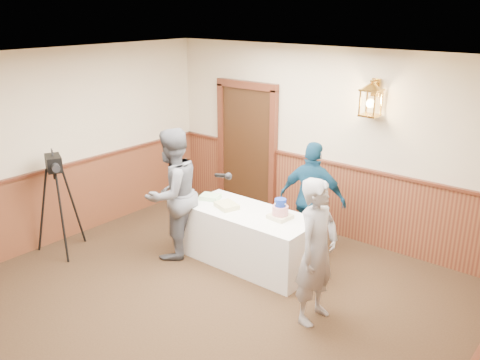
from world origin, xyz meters
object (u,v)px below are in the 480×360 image
at_px(tv_camera_rig, 59,210).
at_px(sheet_cake_yellow, 227,205).
at_px(sheet_cake_green, 210,197).
at_px(interviewer, 172,194).
at_px(assistant_p, 312,199).
at_px(display_table, 249,238).
at_px(baker, 317,252).
at_px(tiered_cake, 280,211).

bearing_deg(tv_camera_rig, sheet_cake_yellow, 59.27).
bearing_deg(sheet_cake_green, interviewer, -116.36).
distance_m(interviewer, assistant_p, 1.92).
relative_size(sheet_cake_yellow, tv_camera_rig, 0.22).
height_order(interviewer, assistant_p, interviewer).
bearing_deg(interviewer, tv_camera_rig, -55.00).
xyz_separation_m(display_table, assistant_p, (0.48, 0.79, 0.43)).
bearing_deg(display_table, baker, -22.44).
distance_m(tiered_cake, sheet_cake_green, 1.16).
bearing_deg(assistant_p, tiered_cake, 75.25).
xyz_separation_m(sheet_cake_yellow, tv_camera_rig, (-1.94, -1.33, -0.14)).
relative_size(tiered_cake, tv_camera_rig, 0.20).
distance_m(sheet_cake_green, tv_camera_rig, 2.11).
bearing_deg(baker, display_table, 68.60).
xyz_separation_m(tiered_cake, tv_camera_rig, (-2.71, -1.48, -0.22)).
height_order(tiered_cake, assistant_p, assistant_p).
bearing_deg(sheet_cake_green, sheet_cake_yellow, -14.53).
height_order(display_table, tiered_cake, tiered_cake).
height_order(tiered_cake, baker, baker).
bearing_deg(display_table, tv_camera_rig, -148.25).
bearing_deg(tiered_cake, sheet_cake_yellow, -168.43).
bearing_deg(assistant_p, baker, 111.92).
bearing_deg(sheet_cake_green, tv_camera_rig, -137.41).
distance_m(assistant_p, tv_camera_rig, 3.53).
xyz_separation_m(sheet_cake_green, interviewer, (-0.24, -0.49, 0.13)).
relative_size(sheet_cake_yellow, interviewer, 0.17).
height_order(sheet_cake_yellow, interviewer, interviewer).
distance_m(sheet_cake_yellow, sheet_cake_green, 0.40).
bearing_deg(assistant_p, sheet_cake_yellow, 35.69).
distance_m(display_table, tv_camera_rig, 2.69).
bearing_deg(tiered_cake, assistant_p, 86.51).
distance_m(sheet_cake_yellow, tv_camera_rig, 2.36).
height_order(sheet_cake_yellow, baker, baker).
xyz_separation_m(tiered_cake, baker, (0.93, -0.64, -0.03)).
distance_m(tiered_cake, baker, 1.13).
distance_m(display_table, interviewer, 1.20).
bearing_deg(sheet_cake_yellow, baker, -15.93).
bearing_deg(interviewer, assistant_p, 130.57).
xyz_separation_m(interviewer, baker, (2.33, -0.09, -0.08)).
distance_m(sheet_cake_green, interviewer, 0.56).
height_order(sheet_cake_green, tv_camera_rig, tv_camera_rig).
bearing_deg(sheet_cake_yellow, tiered_cake, 11.57).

